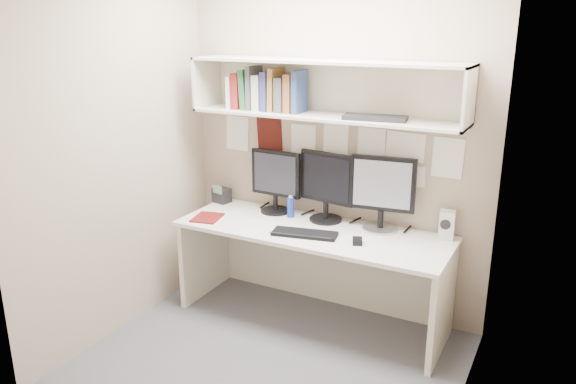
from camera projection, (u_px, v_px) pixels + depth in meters
The scene contains 19 objects.
floor at pixel (270, 362), 3.74m from camera, with size 2.40×2.00×0.01m, color #4D4D52.
wall_back at pixel (334, 143), 4.20m from camera, with size 2.40×0.02×2.60m, color tan.
wall_front at pixel (157, 225), 2.51m from camera, with size 2.40×0.02×2.60m, color tan.
wall_left at pixel (117, 153), 3.89m from camera, with size 0.02×2.00×2.60m, color tan.
wall_right at pixel (475, 202), 2.82m from camera, with size 0.02×2.00×2.60m, color tan.
desk at pixel (312, 275), 4.18m from camera, with size 2.00×0.70×0.73m.
overhead_hutch at pixel (327, 88), 3.96m from camera, with size 2.00×0.38×0.40m.
pinned_papers at pixel (333, 150), 4.21m from camera, with size 1.92×0.01×0.48m, color white, non-canonical shape.
monitor_left at pixel (276, 179), 4.37m from camera, with size 0.42×0.23×0.49m.
monitor_center at pixel (327, 184), 4.17m from camera, with size 0.45×0.25×0.52m.
monitor_right at pixel (382, 191), 3.98m from camera, with size 0.46×0.26×0.54m.
keyboard at pixel (305, 234), 3.95m from camera, with size 0.46×0.16×0.02m, color black.
mouse at pixel (357, 241), 3.80m from camera, with size 0.07×0.11×0.03m, color black.
speaker at pixel (447, 225), 3.86m from camera, with size 0.11×0.12×0.20m.
blue_bottle at pixel (291, 207), 4.30m from camera, with size 0.05×0.05×0.17m.
maroon_notebook at pixel (207, 218), 4.29m from camera, with size 0.20×0.24×0.01m, color #611210.
desk_phone at pixel (222, 195), 4.66m from camera, with size 0.15×0.14×0.16m.
book_stack at pixel (267, 91), 4.14m from camera, with size 0.59×0.20×0.32m.
hutch_tray at pixel (375, 118), 3.76m from camera, with size 0.42×0.16×0.03m, color black.
Camera 1 is at (1.61, -2.82, 2.17)m, focal length 35.00 mm.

